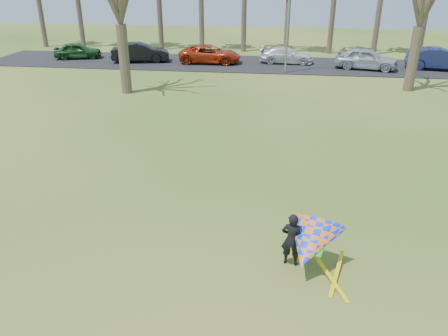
# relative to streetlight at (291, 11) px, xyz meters

# --- Properties ---
(ground) EXTENTS (100.00, 100.00, 0.00)m
(ground) POSITION_rel_streetlight_xyz_m (-2.16, -22.00, -4.46)
(ground) COLOR #215412
(ground) RESTS_ON ground
(parking_strip) EXTENTS (46.00, 7.00, 0.06)m
(parking_strip) POSITION_rel_streetlight_xyz_m (-2.16, 3.00, -4.43)
(parking_strip) COLOR black
(parking_strip) RESTS_ON ground
(streetlight) EXTENTS (2.28, 0.18, 8.00)m
(streetlight) POSITION_rel_streetlight_xyz_m (0.00, 0.00, 0.00)
(streetlight) COLOR gray
(streetlight) RESTS_ON ground
(car_0) EXTENTS (4.22, 2.65, 1.34)m
(car_0) POSITION_rel_streetlight_xyz_m (-18.07, 3.24, -3.74)
(car_0) COLOR #1A421B
(car_0) RESTS_ON parking_strip
(car_1) EXTENTS (4.96, 2.62, 1.55)m
(car_1) POSITION_rel_streetlight_xyz_m (-12.21, 2.52, -3.63)
(car_1) COLOR black
(car_1) RESTS_ON parking_strip
(car_2) EXTENTS (5.10, 2.41, 1.41)m
(car_2) POSITION_rel_streetlight_xyz_m (-6.37, 2.83, -3.70)
(car_2) COLOR #AD290D
(car_2) RESTS_ON parking_strip
(car_3) EXTENTS (4.46, 1.96, 1.28)m
(car_3) POSITION_rel_streetlight_xyz_m (-0.09, 3.58, -3.77)
(car_3) COLOR silver
(car_3) RESTS_ON parking_strip
(car_4) EXTENTS (5.01, 2.86, 1.61)m
(car_4) POSITION_rel_streetlight_xyz_m (6.04, 2.07, -3.60)
(car_4) COLOR #A9B0B8
(car_4) RESTS_ON parking_strip
(car_5) EXTENTS (5.15, 2.45, 1.63)m
(car_5) POSITION_rel_streetlight_xyz_m (11.64, 2.61, -3.59)
(car_5) COLOR #19204D
(car_5) RESTS_ON parking_strip
(kite_flyer) EXTENTS (2.13, 2.39, 2.02)m
(kite_flyer) POSITION_rel_streetlight_xyz_m (0.54, -23.76, -3.62)
(kite_flyer) COLOR black
(kite_flyer) RESTS_ON ground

